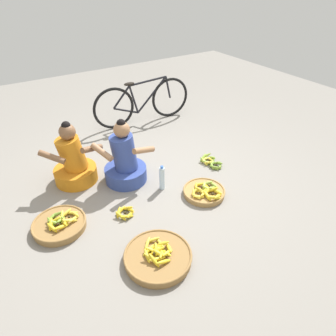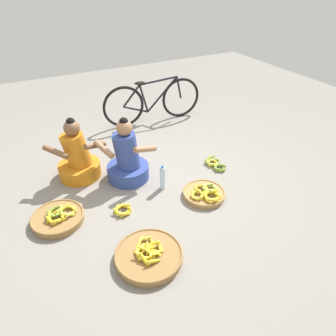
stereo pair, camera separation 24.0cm
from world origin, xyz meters
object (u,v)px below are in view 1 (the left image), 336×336
vendor_woman_behind (74,163)px  water_bottle (162,178)px  banana_basket_back_left (158,256)px  banana_basket_mid_left (60,224)px  loose_bananas_front_center (210,162)px  bicycle_leaning (143,102)px  loose_bananas_near_bicycle (125,212)px  vendor_woman_front (125,162)px  banana_basket_front_left (205,192)px

vendor_woman_behind → water_bottle: vendor_woman_behind is taller
banana_basket_back_left → banana_basket_mid_left: same height
banana_basket_mid_left → loose_bananas_front_center: bearing=3.2°
banana_basket_mid_left → banana_basket_back_left: bearing=-54.2°
bicycle_leaning → loose_bananas_near_bicycle: bearing=-123.6°
vendor_woman_behind → loose_bananas_near_bicycle: vendor_woman_behind is taller
bicycle_leaning → banana_basket_mid_left: bearing=-137.8°
vendor_woman_front → banana_basket_front_left: 1.03m
vendor_woman_front → banana_basket_front_left: size_ratio=1.67×
banana_basket_front_left → banana_basket_mid_left: banana_basket_mid_left is taller
loose_bananas_near_bicycle → banana_basket_mid_left: bearing=164.3°
banana_basket_front_left → loose_bananas_near_bicycle: 0.96m
vendor_woman_behind → banana_basket_mid_left: bearing=-120.2°
bicycle_leaning → banana_basket_back_left: (-1.30, -2.65, -0.31)m
bicycle_leaning → vendor_woman_behind: bearing=-145.6°
vendor_woman_behind → vendor_woman_front: bearing=-31.6°
vendor_woman_behind → loose_bananas_front_center: vendor_woman_behind is taller
banana_basket_back_left → loose_bananas_front_center: banana_basket_back_left is taller
vendor_woman_front → banana_basket_back_left: 1.34m
vendor_woman_front → banana_basket_front_left: bearing=-49.8°
bicycle_leaning → banana_basket_front_left: 2.18m
bicycle_leaning → banana_basket_back_left: bicycle_leaning is taller
loose_bananas_near_bicycle → bicycle_leaning: bearing=56.4°
loose_bananas_front_center → water_bottle: 0.86m
banana_basket_back_left → loose_bananas_near_bicycle: size_ratio=2.76×
vendor_woman_front → loose_bananas_near_bicycle: size_ratio=3.63×
water_bottle → bicycle_leaning: bearing=68.1°
banana_basket_back_left → loose_bananas_front_center: (1.43, 1.01, -0.02)m
banana_basket_back_left → banana_basket_mid_left: bearing=125.8°
loose_bananas_near_bicycle → water_bottle: size_ratio=0.71×
vendor_woman_front → loose_bananas_front_center: size_ratio=2.16×
bicycle_leaning → banana_basket_mid_left: size_ratio=3.11×
bicycle_leaning → banana_basket_back_left: bearing=-116.1°
loose_bananas_front_center → banana_basket_back_left: bearing=-144.8°
banana_basket_front_left → banana_basket_mid_left: bearing=166.8°
banana_basket_mid_left → loose_bananas_near_bicycle: bearing=-15.7°
bicycle_leaning → banana_basket_mid_left: bicycle_leaning is taller
bicycle_leaning → loose_bananas_front_center: bearing=-85.3°
vendor_woman_behind → loose_bananas_front_center: bearing=-20.0°
vendor_woman_front → loose_bananas_near_bicycle: (-0.29, -0.58, -0.24)m
vendor_woman_front → banana_basket_mid_left: 1.05m
loose_bananas_front_center → water_bottle: bearing=-172.1°
banana_basket_back_left → loose_bananas_near_bicycle: banana_basket_back_left is taller
banana_basket_mid_left → loose_bananas_near_bicycle: 0.68m
banana_basket_back_left → banana_basket_mid_left: 1.10m
water_bottle → banana_basket_mid_left: bearing=179.9°
vendor_woman_front → bicycle_leaning: 1.69m
banana_basket_front_left → loose_bananas_near_bicycle: (-0.94, 0.19, -0.01)m
loose_bananas_near_bicycle → banana_basket_back_left: bearing=-90.6°
loose_bananas_near_bicycle → water_bottle: water_bottle is taller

